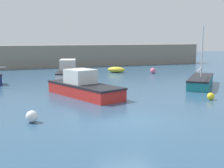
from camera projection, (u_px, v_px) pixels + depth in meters
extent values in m
cube|color=#2D5170|center=(128.00, 124.00, 14.05)|extent=(120.00, 120.00, 0.20)
cube|color=gray|center=(43.00, 56.00, 39.84)|extent=(44.21, 3.08, 2.80)
cube|color=red|center=(85.00, 91.00, 20.15)|extent=(3.87, 6.23, 0.69)
cube|color=black|center=(84.00, 85.00, 20.10)|extent=(3.95, 6.35, 0.12)
cube|color=silver|center=(80.00, 77.00, 20.36)|extent=(2.07, 2.18, 1.03)
cube|color=teal|center=(201.00, 82.00, 24.24)|extent=(4.88, 5.33, 0.63)
cube|color=black|center=(201.00, 77.00, 24.19)|extent=(4.98, 5.43, 0.12)
cylinder|color=silver|center=(202.00, 52.00, 23.90)|extent=(0.11, 0.11, 3.99)
cylinder|color=silver|center=(199.00, 69.00, 22.48)|extent=(2.31, 2.66, 0.09)
cube|color=white|center=(68.00, 75.00, 28.40)|extent=(3.15, 6.04, 0.72)
cube|color=black|center=(68.00, 71.00, 28.34)|extent=(3.21, 6.16, 0.12)
cube|color=silver|center=(68.00, 65.00, 28.70)|extent=(1.89, 2.48, 1.06)
ellipsoid|color=yellow|center=(116.00, 70.00, 33.86)|extent=(2.08, 1.99, 0.62)
sphere|color=#EA668C|center=(153.00, 71.00, 33.00)|extent=(0.59, 0.59, 0.59)
sphere|color=white|center=(32.00, 116.00, 13.90)|extent=(0.55, 0.55, 0.55)
sphere|color=yellow|center=(211.00, 96.00, 18.96)|extent=(0.44, 0.44, 0.44)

